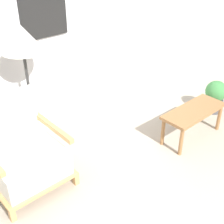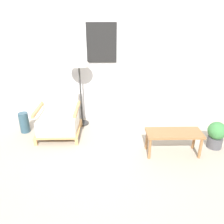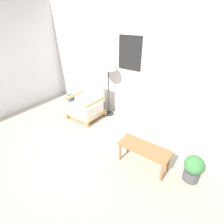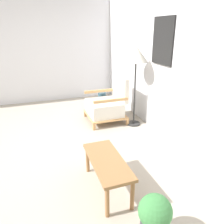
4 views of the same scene
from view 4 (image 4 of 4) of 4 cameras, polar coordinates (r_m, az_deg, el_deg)
The scene contains 8 objects.
ground_plane at distance 3.42m, azimuth -19.58°, elevation -10.81°, with size 14.00×14.00×0.00m, color #A89E8E.
wall_back at distance 3.58m, azimuth 14.57°, elevation 14.23°, with size 8.00×0.09×2.70m.
wall_left at distance 5.63m, azimuth -16.83°, elevation 16.27°, with size 0.06×8.00×2.70m.
armchair at distance 4.30m, azimuth -1.30°, elevation 1.86°, with size 0.74×0.71×0.88m.
floor_lamp at distance 3.91m, azimuth 6.30°, elevation 14.02°, with size 0.42×0.42×1.46m.
coffee_table at distance 2.49m, azimuth -1.27°, elevation -13.42°, with size 0.86×0.35×0.38m.
vase at distance 4.99m, azimuth -2.62°, elevation 2.99°, with size 0.18×0.18×0.38m, color #2D4C5B.
potted_plant at distance 2.08m, azimuth 11.05°, elevation -25.35°, with size 0.29×0.29×0.45m.
Camera 4 is at (2.95, 0.13, 1.74)m, focal length 35.00 mm.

